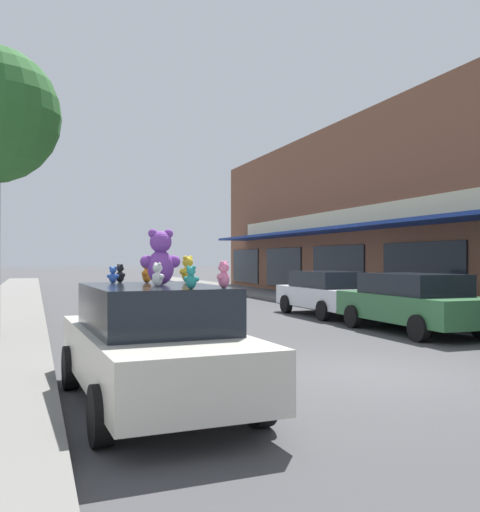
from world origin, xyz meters
The scene contains 12 objects.
ground_plane centered at (0.00, 0.00, 0.00)m, with size 260.00×260.00×0.00m, color #424244.
plush_art_car centered at (-3.69, -0.76, 0.78)m, with size 2.06×4.35×1.49m.
teddy_bear_giant centered at (-3.57, -0.64, 1.84)m, with size 0.53×0.33×0.71m.
teddy_bear_teal centered at (-3.46, -1.74, 1.62)m, with size 0.18×0.17×0.26m.
teddy_bear_pink centered at (-3.07, -1.71, 1.64)m, with size 0.21×0.21×0.31m.
teddy_bear_orange centered at (-3.61, 0.07, 1.65)m, with size 0.19×0.23×0.32m.
teddy_bear_black centered at (-3.96, 0.21, 1.62)m, with size 0.15×0.20×0.26m.
teddy_bear_blue centered at (-4.08, 0.09, 1.60)m, with size 0.17×0.11×0.23m.
teddy_bear_yellow centered at (-3.10, -0.18, 1.67)m, with size 0.27×0.24×0.38m.
teddy_bear_white centered at (-3.70, -1.11, 1.63)m, with size 0.16×0.22×0.29m.
parked_car_far_center centered at (3.73, 4.00, 0.78)m, with size 1.94×4.43×1.46m.
parked_car_far_right centered at (3.73, 8.44, 0.76)m, with size 1.84×4.23×1.43m.
Camera 1 is at (-5.08, -7.81, 1.82)m, focal length 40.00 mm.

